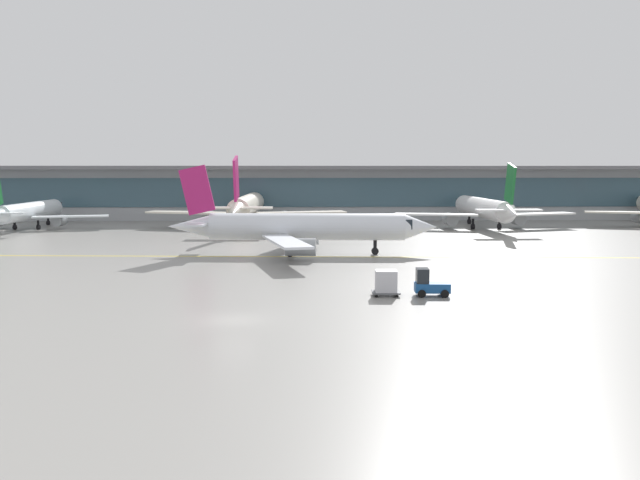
# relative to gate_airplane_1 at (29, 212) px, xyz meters

# --- Properties ---
(ground_plane) EXTENTS (400.00, 400.00, 0.00)m
(ground_plane) POSITION_rel_gate_airplane_1_xyz_m (37.30, -65.23, -2.65)
(ground_plane) COLOR gray
(taxiway_centreline_stripe) EXTENTS (109.86, 6.22, 0.01)m
(taxiway_centreline_stripe) POSITION_rel_gate_airplane_1_xyz_m (42.23, -34.12, -2.65)
(taxiway_centreline_stripe) COLOR yellow
(taxiway_centreline_stripe) RESTS_ON ground_plane
(terminal_concourse) EXTENTS (219.07, 11.00, 9.60)m
(terminal_concourse) POSITION_rel_gate_airplane_1_xyz_m (37.30, 18.51, 2.26)
(terminal_concourse) COLOR #9EA3A8
(terminal_concourse) RESTS_ON ground_plane
(gate_airplane_1) EXTENTS (24.83, 26.69, 8.85)m
(gate_airplane_1) POSITION_rel_gate_airplane_1_xyz_m (0.00, 0.00, 0.00)
(gate_airplane_1) COLOR white
(gate_airplane_1) RESTS_ON ground_plane
(gate_airplane_2) EXTENTS (31.01, 33.31, 11.05)m
(gate_airplane_2) POSITION_rel_gate_airplane_1_xyz_m (33.14, 0.55, 0.66)
(gate_airplane_2) COLOR silver
(gate_airplane_2) RESTS_ON ground_plane
(gate_airplane_3) EXTENTS (28.28, 30.40, 10.08)m
(gate_airplane_3) POSITION_rel_gate_airplane_1_xyz_m (69.70, -0.97, 0.37)
(gate_airplane_3) COLOR white
(gate_airplane_3) RESTS_ON ground_plane
(taxiing_regional_jet) EXTENTS (29.65, 27.55, 9.82)m
(taxiing_regional_jet) POSITION_rel_gate_airplane_1_xyz_m (41.85, -32.10, 0.29)
(taxiing_regional_jet) COLOR silver
(taxiing_regional_jet) RESTS_ON ground_plane
(baggage_tug) EXTENTS (2.67, 1.73, 2.10)m
(baggage_tug) POSITION_rel_gate_airplane_1_xyz_m (51.20, -57.27, -1.76)
(baggage_tug) COLOR #194C8C
(baggage_tug) RESTS_ON ground_plane
(cargo_dolly_lead) EXTENTS (2.18, 1.70, 1.94)m
(cargo_dolly_lead) POSITION_rel_gate_airplane_1_xyz_m (47.96, -57.12, -1.60)
(cargo_dolly_lead) COLOR #595B60
(cargo_dolly_lead) RESTS_ON ground_plane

